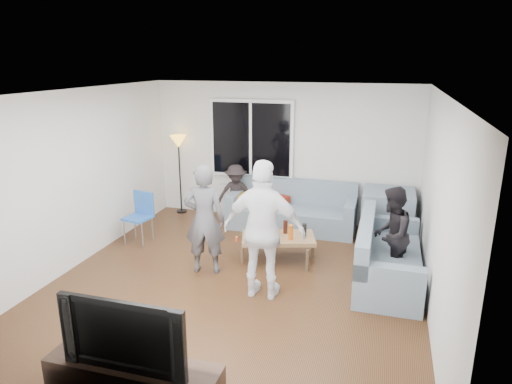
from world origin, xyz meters
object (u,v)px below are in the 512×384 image
(sofa_right_section, at_px, (389,251))
(coffee_table, at_px, (278,248))
(player_right, at_px, (264,231))
(floor_lamp, at_px, (180,175))
(side_chair, at_px, (138,219))
(spectator_back, at_px, (236,194))
(sofa_back_section, at_px, (292,206))
(player_left, at_px, (205,219))
(spectator_right, at_px, (391,235))
(tv_console, at_px, (134,384))
(television, at_px, (129,329))

(sofa_right_section, distance_m, coffee_table, 1.66)
(player_right, bearing_deg, floor_lamp, -47.68)
(side_chair, bearing_deg, spectator_back, 58.98)
(sofa_back_section, distance_m, player_left, 2.27)
(sofa_right_section, relative_size, coffee_table, 1.82)
(floor_lamp, distance_m, spectator_back, 1.30)
(sofa_back_section, distance_m, spectator_right, 2.39)
(sofa_back_section, height_order, tv_console, sofa_back_section)
(tv_console, bearing_deg, player_right, 75.31)
(player_right, bearing_deg, side_chair, -23.91)
(sofa_right_section, bearing_deg, floor_lamp, 65.15)
(player_right, relative_size, television, 1.57)
(side_chair, bearing_deg, player_left, -14.03)
(floor_lamp, xyz_separation_m, spectator_back, (1.26, -0.25, -0.22))
(spectator_right, relative_size, television, 1.17)
(side_chair, height_order, spectator_back, spectator_back)
(tv_console, bearing_deg, television, 0.00)
(spectator_right, bearing_deg, player_right, -46.16)
(sofa_right_section, distance_m, spectator_back, 3.25)
(floor_lamp, bearing_deg, player_left, -57.48)
(sofa_back_section, relative_size, side_chair, 2.67)
(player_right, xyz_separation_m, spectator_back, (-1.25, 2.56, -0.35))
(sofa_back_section, bearing_deg, floor_lamp, 173.14)
(spectator_right, bearing_deg, tv_console, -20.65)
(sofa_back_section, relative_size, floor_lamp, 1.47)
(sofa_back_section, relative_size, coffee_table, 2.09)
(player_left, height_order, tv_console, player_left)
(tv_console, bearing_deg, sofa_back_section, 84.99)
(side_chair, height_order, player_left, player_left)
(player_left, bearing_deg, television, 87.33)
(sofa_right_section, height_order, tv_console, sofa_right_section)
(spectator_back, bearing_deg, tv_console, -102.07)
(player_left, height_order, television, player_left)
(sofa_right_section, distance_m, spectator_right, 0.26)
(coffee_table, relative_size, spectator_back, 0.98)
(sofa_right_section, relative_size, side_chair, 2.33)
(television, bearing_deg, player_right, 75.31)
(sofa_right_section, relative_size, spectator_back, 1.78)
(player_left, bearing_deg, side_chair, -36.05)
(floor_lamp, xyz_separation_m, player_left, (1.50, -2.36, 0.02))
(sofa_right_section, xyz_separation_m, side_chair, (-4.07, 0.21, 0.01))
(player_right, height_order, spectator_right, player_right)
(side_chair, bearing_deg, coffee_table, 9.78)
(sofa_right_section, distance_m, floor_lamp, 4.50)
(sofa_back_section, distance_m, spectator_back, 1.09)
(coffee_table, distance_m, player_right, 1.32)
(sofa_back_section, bearing_deg, spectator_right, -43.22)
(sofa_back_section, height_order, side_chair, side_chair)
(coffee_table, height_order, television, television)
(coffee_table, relative_size, player_right, 0.60)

